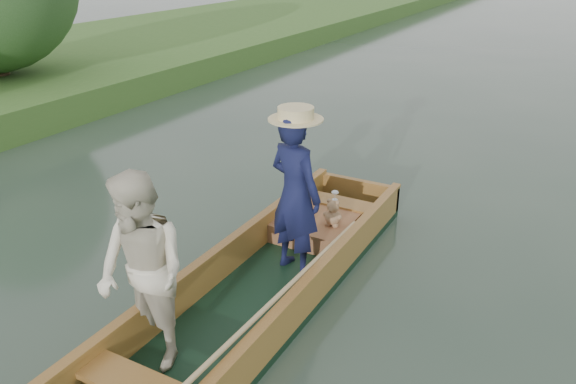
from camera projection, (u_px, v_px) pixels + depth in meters
The scene contains 2 objects.
ground at pixel (258, 304), 5.39m from camera, with size 120.00×120.00×0.00m, color #283D30.
punt at pixel (239, 257), 5.07m from camera, with size 1.31×5.00×1.78m.
Camera 1 is at (2.41, -3.79, 3.17)m, focal length 35.00 mm.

